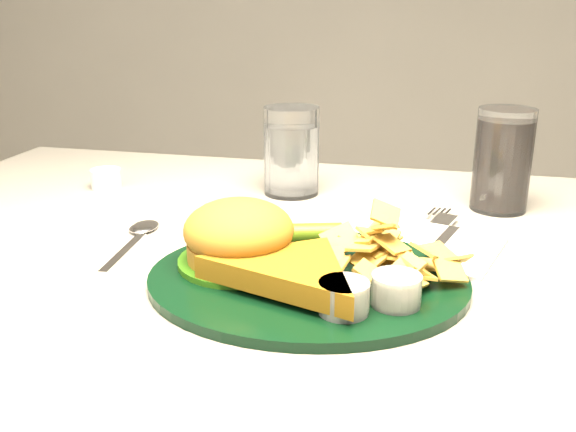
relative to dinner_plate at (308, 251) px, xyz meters
name	(u,v)px	position (x,y,z in m)	size (l,w,h in m)	color
dinner_plate	(308,251)	(0.00, 0.00, 0.00)	(0.33, 0.27, 0.07)	black
water_glass	(291,151)	(-0.09, 0.31, 0.03)	(0.08, 0.08, 0.13)	white
cola_glass	(503,160)	(0.21, 0.30, 0.03)	(0.08, 0.08, 0.14)	black
fork_napkin	(437,244)	(0.13, 0.13, -0.03)	(0.15, 0.19, 0.01)	white
spoon	(124,250)	(-0.22, 0.03, -0.03)	(0.04, 0.16, 0.01)	silver
ramekin	(106,179)	(-0.37, 0.27, -0.02)	(0.04, 0.04, 0.03)	silver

